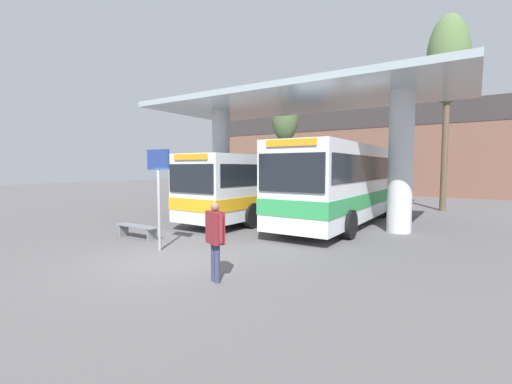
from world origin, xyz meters
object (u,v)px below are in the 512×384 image
transit_bus_center_bay (346,181)px  poplar_tree_behind_right (448,62)px  waiting_bench_near_pillar (137,229)px  pedestrian_waiting (215,233)px  info_sign_platform (158,179)px  parked_car_street (304,183)px  poplar_tree_behind_left (285,113)px  transit_bus_left_bay (274,183)px

transit_bus_center_bay → poplar_tree_behind_right: 10.45m
waiting_bench_near_pillar → pedestrian_waiting: (5.28, -2.07, 0.72)m
transit_bus_center_bay → pedestrian_waiting: size_ratio=6.19×
info_sign_platform → poplar_tree_behind_right: size_ratio=0.27×
parked_car_street → poplar_tree_behind_left: bearing=-79.7°
poplar_tree_behind_right → waiting_bench_near_pillar: bearing=-119.8°
transit_bus_center_bay → poplar_tree_behind_right: poplar_tree_behind_right is taller
transit_bus_left_bay → poplar_tree_behind_left: size_ratio=1.30×
transit_bus_center_bay → waiting_bench_near_pillar: bearing=55.4°
info_sign_platform → pedestrian_waiting: 3.66m
transit_bus_left_bay → parked_car_street: size_ratio=2.67×
parked_car_street → pedestrian_waiting: bearing=-70.8°
poplar_tree_behind_left → poplar_tree_behind_right: 11.15m
info_sign_platform → pedestrian_waiting: size_ratio=1.73×
waiting_bench_near_pillar → poplar_tree_behind_left: size_ratio=0.21×
pedestrian_waiting → transit_bus_left_bay: bearing=136.7°
waiting_bench_near_pillar → info_sign_platform: bearing=-20.9°
waiting_bench_near_pillar → info_sign_platform: info_sign_platform is taller
transit_bus_center_bay → info_sign_platform: 8.64m
waiting_bench_near_pillar → pedestrian_waiting: bearing=-21.4°
transit_bus_left_bay → transit_bus_center_bay: bearing=176.4°
transit_bus_left_bay → poplar_tree_behind_right: poplar_tree_behind_right is taller
pedestrian_waiting → poplar_tree_behind_left: size_ratio=0.19×
poplar_tree_behind_left → waiting_bench_near_pillar: bearing=-80.9°
poplar_tree_behind_right → parked_car_street: poplar_tree_behind_right is taller
transit_bus_left_bay → poplar_tree_behind_right: bearing=-134.0°
poplar_tree_behind_left → parked_car_street: size_ratio=2.05×
info_sign_platform → poplar_tree_behind_left: bearing=105.4°
transit_bus_left_bay → info_sign_platform: bearing=97.6°
transit_bus_left_bay → transit_bus_center_bay: 3.94m
waiting_bench_near_pillar → info_sign_platform: (2.04, -0.78, 1.81)m
info_sign_platform → parked_car_street: info_sign_platform is taller
transit_bus_left_bay → waiting_bench_near_pillar: 7.87m
poplar_tree_behind_right → parked_car_street: 16.29m
transit_bus_left_bay → parked_car_street: bearing=-69.2°
transit_bus_left_bay → pedestrian_waiting: 10.58m
pedestrian_waiting → waiting_bench_near_pillar: bearing=-177.6°
poplar_tree_behind_left → poplar_tree_behind_right: size_ratio=0.84×
info_sign_platform → parked_car_street: (-5.92, 23.12, -1.17)m
transit_bus_left_bay → info_sign_platform: 8.49m
pedestrian_waiting → parked_car_street: parked_car_street is taller
transit_bus_left_bay → poplar_tree_behind_left: (-3.70, 8.14, 4.98)m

